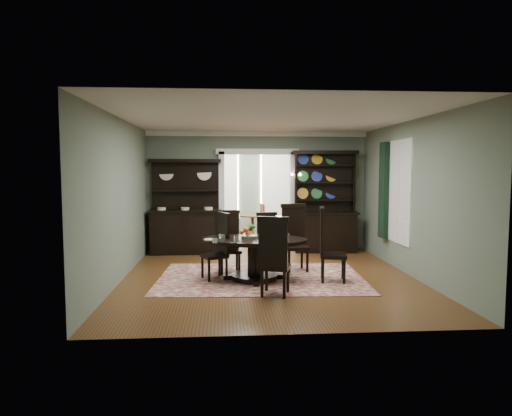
% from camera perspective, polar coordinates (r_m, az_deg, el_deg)
% --- Properties ---
extents(room, '(5.51, 6.01, 3.01)m').
position_cam_1_polar(room, '(8.58, 1.64, 1.65)').
color(room, brown).
rests_on(room, ground).
extents(parlor, '(3.51, 3.50, 3.01)m').
position_cam_1_polar(parlor, '(14.05, -0.61, 2.63)').
color(parlor, brown).
rests_on(parlor, ground).
extents(doorway_trim, '(2.08, 0.25, 2.57)m').
position_cam_1_polar(doorway_trim, '(11.52, 0.16, 2.66)').
color(doorway_trim, white).
rests_on(doorway_trim, floor).
extents(right_window, '(0.15, 1.47, 2.12)m').
position_cam_1_polar(right_window, '(10.07, 16.55, 2.05)').
color(right_window, white).
rests_on(right_window, wall_right).
extents(wall_sconce, '(0.27, 0.21, 0.21)m').
position_cam_1_polar(wall_sconce, '(11.48, 4.97, 3.99)').
color(wall_sconce, gold).
rests_on(wall_sconce, back_wall_right).
extents(rug, '(3.96, 2.82, 0.01)m').
position_cam_1_polar(rug, '(8.74, 0.61, -8.72)').
color(rug, maroon).
rests_on(rug, floor).
extents(dining_table, '(2.16, 2.12, 0.78)m').
position_cam_1_polar(dining_table, '(8.51, -0.23, -5.40)').
color(dining_table, black).
rests_on(dining_table, rug).
extents(centerpiece, '(1.58, 1.02, 0.26)m').
position_cam_1_polar(centerpiece, '(8.47, -0.80, -3.32)').
color(centerpiece, white).
rests_on(centerpiece, dining_table).
extents(chair_far_left, '(0.50, 0.48, 1.24)m').
position_cam_1_polar(chair_far_left, '(9.15, -3.43, -3.97)').
color(chair_far_left, black).
rests_on(chair_far_left, rug).
extents(chair_far_mid, '(0.49, 0.47, 1.16)m').
position_cam_1_polar(chair_far_mid, '(9.54, 1.46, -3.86)').
color(chair_far_mid, black).
rests_on(chair_far_mid, rug).
extents(chair_far_right, '(0.56, 0.53, 1.36)m').
position_cam_1_polar(chair_far_right, '(9.35, 4.80, -3.42)').
color(chair_far_right, black).
rests_on(chair_far_right, rug).
extents(chair_end_left, '(0.58, 0.60, 1.25)m').
position_cam_1_polar(chair_end_left, '(8.60, -4.58, -4.52)').
color(chair_end_left, black).
rests_on(chair_end_left, rug).
extents(chair_end_right, '(0.57, 0.59, 1.37)m').
position_cam_1_polar(chair_end_right, '(8.45, 8.86, -4.29)').
color(chair_end_right, black).
rests_on(chair_end_right, rug).
extents(chair_near, '(0.60, 0.58, 1.31)m').
position_cam_1_polar(chair_near, '(7.36, 2.26, -5.84)').
color(chair_near, black).
rests_on(chair_near, rug).
extents(sideboard, '(1.76, 0.64, 2.31)m').
position_cam_1_polar(sideboard, '(11.32, -8.80, -1.56)').
color(sideboard, black).
rests_on(sideboard, floor).
extents(welsh_dresser, '(1.66, 0.73, 2.52)m').
position_cam_1_polar(welsh_dresser, '(11.55, 8.59, -0.89)').
color(welsh_dresser, black).
rests_on(welsh_dresser, floor).
extents(parlor_table, '(0.76, 0.76, 0.70)m').
position_cam_1_polar(parlor_table, '(13.59, -0.44, -1.92)').
color(parlor_table, '#5B2C1A').
rests_on(parlor_table, parlor_floor).
extents(parlor_chair_left, '(0.39, 0.38, 0.86)m').
position_cam_1_polar(parlor_chair_left, '(13.20, -2.99, -2.12)').
color(parlor_chair_left, '#5B2C1A').
rests_on(parlor_chair_left, parlor_floor).
extents(parlor_chair_right, '(0.48, 0.47, 1.06)m').
position_cam_1_polar(parlor_chair_right, '(13.28, 1.27, -1.59)').
color(parlor_chair_right, '#5B2C1A').
rests_on(parlor_chair_right, parlor_floor).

